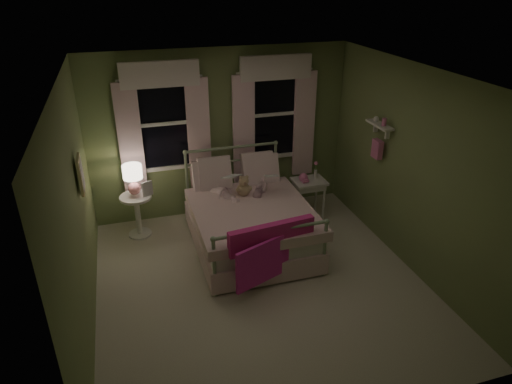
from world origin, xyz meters
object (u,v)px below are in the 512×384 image
object	(u,v)px
child_left	(222,174)
table_lamp	(133,177)
teddy_bear	(244,187)
nightstand_right	(309,186)
bed	(249,221)
child_right	(259,173)
nightstand_left	(137,210)

from	to	relation	value
child_left	table_lamp	xyz separation A→B (m)	(-1.21, 0.29, -0.02)
child_left	teddy_bear	size ratio (longest dim) A/B	2.52
child_left	nightstand_right	world-z (taller)	child_left
teddy_bear	nightstand_right	size ratio (longest dim) A/B	0.50
bed	child_right	bearing A→B (deg)	56.40
child_right	teddy_bear	world-z (taller)	child_right
teddy_bear	nightstand_right	xyz separation A→B (m)	(1.12, 0.23, -0.24)
child_right	nightstand_right	world-z (taller)	child_right
child_right	nightstand_right	xyz separation A→B (m)	(0.84, 0.07, -0.36)
bed	child_left	size ratio (longest dim) A/B	2.53
bed	child_right	world-z (taller)	child_right
child_right	nightstand_right	distance (m)	0.91
table_lamp	teddy_bear	bearing A→B (deg)	-16.87
teddy_bear	table_lamp	bearing A→B (deg)	163.13
bed	teddy_bear	world-z (taller)	bed
child_right	table_lamp	world-z (taller)	child_right
child_left	teddy_bear	xyz separation A→B (m)	(0.28, -0.16, -0.18)
nightstand_left	table_lamp	xyz separation A→B (m)	(0.00, -0.00, 0.54)
table_lamp	bed	bearing A→B (deg)	-25.60
teddy_bear	nightstand_left	distance (m)	1.61
child_left	teddy_bear	world-z (taller)	child_left
table_lamp	nightstand_right	size ratio (longest dim) A/B	0.70
child_left	nightstand_right	distance (m)	1.46
nightstand_left	child_left	bearing A→B (deg)	-13.64
child_right	nightstand_left	size ratio (longest dim) A/B	1.06
bed	teddy_bear	distance (m)	0.49
child_right	nightstand_left	bearing A→B (deg)	16.52
child_right	table_lamp	xyz separation A→B (m)	(-1.77, 0.29, 0.04)
teddy_bear	nightstand_left	world-z (taller)	teddy_bear
bed	nightstand_right	size ratio (longest dim) A/B	3.18
nightstand_right	child_left	bearing A→B (deg)	-177.02
child_left	nightstand_right	bearing A→B (deg)	163.77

